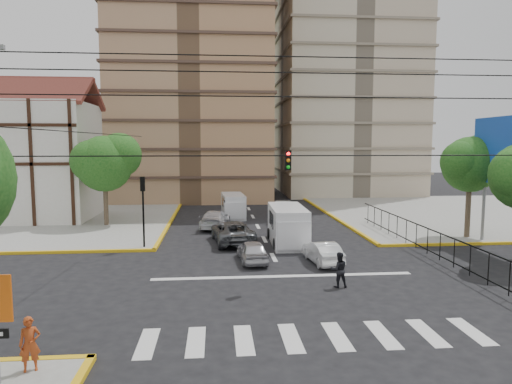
{
  "coord_description": "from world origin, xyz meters",
  "views": [
    {
      "loc": [
        -3.28,
        -20.68,
        6.55
      ],
      "look_at": [
        -1.17,
        3.37,
        4.0
      ],
      "focal_mm": 32.0,
      "sensor_mm": 36.0,
      "label": 1
    }
  ],
  "objects": [
    {
      "name": "traffic_light_hanging",
      "position": [
        0.0,
        -2.04,
        5.9
      ],
      "size": [
        18.0,
        9.12,
        0.92
      ],
      "color": "black",
      "rests_on": "ground"
    },
    {
      "name": "car_darkgrey_mid_right",
      "position": [
        1.95,
        14.36,
        0.71
      ],
      "size": [
        2.14,
        4.31,
        1.41
      ],
      "primitive_type": "imported",
      "rotation": [
        0.0,
        0.0,
        3.26
      ],
      "color": "#252527",
      "rests_on": "ground"
    },
    {
      "name": "tree_tudor",
      "position": [
        -11.9,
        16.01,
        5.22
      ],
      "size": [
        5.39,
        4.4,
        7.43
      ],
      "color": "#473828",
      "rests_on": "ground"
    },
    {
      "name": "traffic_light_nw",
      "position": [
        -7.8,
        7.8,
        3.11
      ],
      "size": [
        0.28,
        0.22,
        4.4
      ],
      "color": "black",
      "rests_on": "ground"
    },
    {
      "name": "sidewalk_ne",
      "position": [
        20.0,
        20.0,
        0.07
      ],
      "size": [
        26.0,
        26.0,
        0.15
      ],
      "primitive_type": "cube",
      "color": "gray",
      "rests_on": "ground"
    },
    {
      "name": "tower_beige",
      "position": [
        14.0,
        40.0,
        24.0
      ],
      "size": [
        17.0,
        16.0,
        48.0
      ],
      "primitive_type": "cube",
      "color": "#C2AE92",
      "rests_on": "ground"
    },
    {
      "name": "crosswalk_stripes",
      "position": [
        0.0,
        -6.0,
        0.01
      ],
      "size": [
        12.0,
        2.4,
        0.01
      ],
      "primitive_type": "cube",
      "color": "silver",
      "rests_on": "ground"
    },
    {
      "name": "tudor_building",
      "position": [
        -19.0,
        20.0,
        5.25
      ],
      "size": [
        10.8,
        8.05,
        12.23
      ],
      "color": "silver",
      "rests_on": "ground"
    },
    {
      "name": "van_right_lane",
      "position": [
        1.37,
        8.24,
        1.19
      ],
      "size": [
        2.28,
        5.48,
        2.45
      ],
      "rotation": [
        0.0,
        0.0,
        -0.02
      ],
      "color": "silver",
      "rests_on": "ground"
    },
    {
      "name": "stop_line",
      "position": [
        0.0,
        1.2,
        0.01
      ],
      "size": [
        13.0,
        0.4,
        0.01
      ],
      "primitive_type": "cube",
      "color": "silver",
      "rests_on": "ground"
    },
    {
      "name": "car_silver_rear_left",
      "position": [
        -3.39,
        14.67,
        0.69
      ],
      "size": [
        2.65,
        5.0,
        1.38
      ],
      "primitive_type": "imported",
      "rotation": [
        0.0,
        0.0,
        2.98
      ],
      "color": "silver",
      "rests_on": "ground"
    },
    {
      "name": "tree_park_c",
      "position": [
        14.09,
        9.01,
        5.34
      ],
      "size": [
        4.65,
        3.8,
        7.25
      ],
      "color": "#473828",
      "rests_on": "ground"
    },
    {
      "name": "car_silver_front_left",
      "position": [
        -1.3,
        4.15,
        0.61
      ],
      "size": [
        1.71,
        3.7,
        1.23
      ],
      "primitive_type": "imported",
      "rotation": [
        0.0,
        0.0,
        3.22
      ],
      "color": "#B6B6BB",
      "rests_on": "ground"
    },
    {
      "name": "sidewalk_nw",
      "position": [
        -20.0,
        20.0,
        0.07
      ],
      "size": [
        26.0,
        26.0,
        0.15
      ],
      "primitive_type": "cube",
      "color": "gray",
      "rests_on": "ground"
    },
    {
      "name": "billboard",
      "position": [
        14.45,
        6.0,
        6.0
      ],
      "size": [
        0.36,
        6.2,
        8.1
      ],
      "color": "slate",
      "rests_on": "ground"
    },
    {
      "name": "car_white_front_right",
      "position": [
        2.53,
        3.53,
        0.61
      ],
      "size": [
        1.68,
        3.81,
        1.21
      ],
      "primitive_type": "imported",
      "rotation": [
        0.0,
        0.0,
        3.25
      ],
      "color": "white",
      "rests_on": "ground"
    },
    {
      "name": "car_grey_mid_left",
      "position": [
        -2.21,
        9.12,
        0.74
      ],
      "size": [
        3.04,
        5.58,
        1.48
      ],
      "primitive_type": "imported",
      "rotation": [
        0.0,
        0.0,
        3.25
      ],
      "color": "#55585C",
      "rests_on": "ground"
    },
    {
      "name": "car_white_rear_right",
      "position": [
        2.91,
        20.98,
        0.66
      ],
      "size": [
        1.98,
        4.15,
        1.31
      ],
      "primitive_type": "imported",
      "rotation": [
        0.0,
        0.0,
        2.99
      ],
      "color": "silver",
      "rests_on": "ground"
    },
    {
      "name": "pedestrian_sw_corner",
      "position": [
        -8.57,
        -7.83,
        0.93
      ],
      "size": [
        0.66,
        0.54,
        1.57
      ],
      "primitive_type": "imported",
      "rotation": [
        0.0,
        0.0,
        0.34
      ],
      "color": "#AD431A",
      "rests_on": "sidewalk_sw"
    },
    {
      "name": "park_fence",
      "position": [
        9.0,
        4.5,
        0.0
      ],
      "size": [
        0.1,
        22.5,
        1.66
      ],
      "primitive_type": null,
      "color": "black",
      "rests_on": "ground"
    },
    {
      "name": "van_left_lane",
      "position": [
        -1.77,
        19.54,
        1.01
      ],
      "size": [
        2.09,
        4.71,
        2.07
      ],
      "rotation": [
        0.0,
        0.0,
        0.06
      ],
      "color": "silver",
      "rests_on": "ground"
    },
    {
      "name": "pedestrian_crosswalk",
      "position": [
        2.29,
        -0.71,
        0.82
      ],
      "size": [
        0.8,
        0.62,
        1.64
      ],
      "primitive_type": "imported",
      "rotation": [
        0.0,
        0.0,
        3.14
      ],
      "color": "black",
      "rests_on": "ground"
    },
    {
      "name": "ground",
      "position": [
        0.0,
        0.0,
        0.0
      ],
      "size": [
        160.0,
        160.0,
        0.0
      ],
      "primitive_type": "plane",
      "color": "black",
      "rests_on": "ground"
    }
  ]
}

